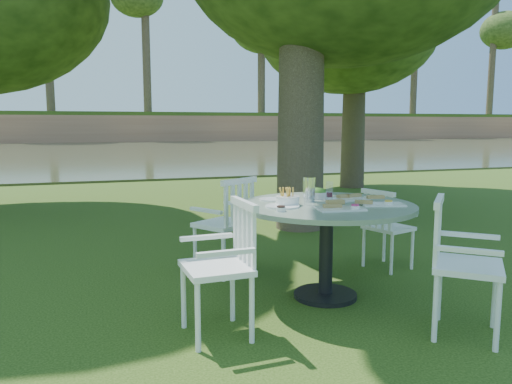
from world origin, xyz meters
TOP-DOWN VIEW (x-y plane):
  - ground at (0.00, 0.00)m, footprint 140.00×140.00m
  - table at (0.36, -0.68)m, footprint 1.53×1.53m
  - chair_ne at (1.32, -0.08)m, footprint 0.51×0.53m
  - chair_nw at (-0.26, 0.24)m, footprint 0.68×0.67m
  - chair_sw at (-0.65, -1.16)m, footprint 0.49×0.52m
  - chair_se at (0.91, -1.65)m, footprint 0.69×0.69m
  - tableware at (0.28, -0.61)m, footprint 1.20×0.91m
  - river at (0.00, 23.00)m, footprint 100.00×28.00m
  - far_bank at (0.28, 41.12)m, footprint 100.00×18.00m

SIDE VIEW (x-z plane):
  - ground at x=0.00m, z-range 0.00..0.00m
  - river at x=0.00m, z-range -0.06..0.06m
  - chair_ne at x=1.32m, z-range 0.07..0.93m
  - chair_sw at x=-0.65m, z-range 0.09..1.07m
  - chair_nw at x=-0.26m, z-range 0.09..1.08m
  - chair_se at x=0.91m, z-range 0.09..1.09m
  - table at x=0.36m, z-range 0.28..1.12m
  - tableware at x=0.28m, z-range 0.78..1.00m
  - far_bank at x=0.28m, z-range -0.35..14.85m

